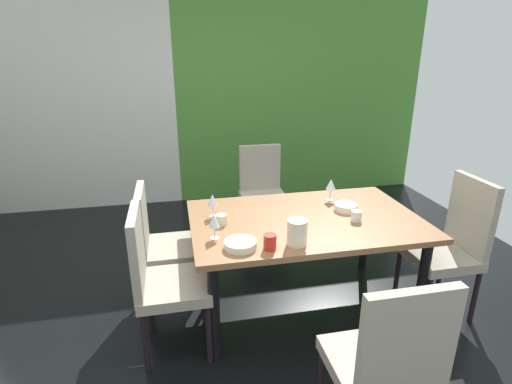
{
  "coord_description": "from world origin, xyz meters",
  "views": [
    {
      "loc": [
        -0.38,
        -2.41,
        1.86
      ],
      "look_at": [
        0.2,
        0.32,
        0.85
      ],
      "focal_mm": 28.0,
      "sensor_mm": 36.0,
      "label": 1
    }
  ],
  "objects": [
    {
      "name": "ground_plane",
      "position": [
        0.0,
        0.0,
        -0.01
      ],
      "size": [
        5.71,
        5.21,
        0.02
      ],
      "primitive_type": "cube",
      "color": "black"
    },
    {
      "name": "back_panel_interior",
      "position": [
        -1.59,
        2.56,
        1.27
      ],
      "size": [
        2.54,
        0.1,
        2.54
      ],
      "primitive_type": "cube",
      "color": "silver",
      "rests_on": "ground_plane"
    },
    {
      "name": "garden_window_panel",
      "position": [
        1.27,
        2.56,
        1.27
      ],
      "size": [
        3.17,
        0.1,
        2.54
      ],
      "primitive_type": "cube",
      "color": "#498632",
      "rests_on": "ground_plane"
    },
    {
      "name": "dining_table",
      "position": [
        0.5,
        0.06,
        0.65
      ],
      "size": [
        1.61,
        1.03,
        0.73
      ],
      "color": "brown",
      "rests_on": "ground_plane"
    },
    {
      "name": "chair_left_near",
      "position": [
        -0.52,
        -0.2,
        0.54
      ],
      "size": [
        0.45,
        0.44,
        0.97
      ],
      "rotation": [
        0.0,
        0.0,
        -1.57
      ],
      "color": "#9F9684",
      "rests_on": "ground_plane"
    },
    {
      "name": "chair_head_near",
      "position": [
        0.49,
        -1.15,
        0.55
      ],
      "size": [
        0.44,
        0.44,
        1.0
      ],
      "color": "#9F9684",
      "rests_on": "ground_plane"
    },
    {
      "name": "chair_left_far",
      "position": [
        -0.51,
        0.31,
        0.53
      ],
      "size": [
        0.45,
        0.44,
        0.94
      ],
      "rotation": [
        0.0,
        0.0,
        -1.57
      ],
      "color": "#9F9684",
      "rests_on": "ground_plane"
    },
    {
      "name": "chair_head_far",
      "position": [
        0.47,
        1.27,
        0.53
      ],
      "size": [
        0.44,
        0.45,
        0.95
      ],
      "rotation": [
        0.0,
        0.0,
        3.14
      ],
      "color": "#9F9684",
      "rests_on": "ground_plane"
    },
    {
      "name": "chair_right_near",
      "position": [
        1.53,
        -0.2,
        0.56
      ],
      "size": [
        0.44,
        0.44,
        1.02
      ],
      "rotation": [
        0.0,
        0.0,
        1.57
      ],
      "color": "#9F9684",
      "rests_on": "ground_plane"
    },
    {
      "name": "wine_glass_right",
      "position": [
        -0.13,
        0.22,
        0.85
      ],
      "size": [
        0.07,
        0.07,
        0.17
      ],
      "color": "silver",
      "rests_on": "dining_table"
    },
    {
      "name": "wine_glass_near_shelf",
      "position": [
        0.8,
        0.35,
        0.86
      ],
      "size": [
        0.08,
        0.08,
        0.18
      ],
      "color": "silver",
      "rests_on": "dining_table"
    },
    {
      "name": "wine_glass_center",
      "position": [
        -0.16,
        -0.13,
        0.84
      ],
      "size": [
        0.07,
        0.07,
        0.17
      ],
      "color": "silver",
      "rests_on": "dining_table"
    },
    {
      "name": "serving_bowl_rear",
      "position": [
        0.84,
        0.13,
        0.75
      ],
      "size": [
        0.17,
        0.17,
        0.05
      ],
      "primitive_type": "cylinder",
      "color": "white",
      "rests_on": "dining_table"
    },
    {
      "name": "serving_bowl_front",
      "position": [
        -0.02,
        -0.29,
        0.75
      ],
      "size": [
        0.2,
        0.2,
        0.05
      ],
      "primitive_type": "cylinder",
      "color": "beige",
      "rests_on": "dining_table"
    },
    {
      "name": "cup_east",
      "position": [
        0.15,
        -0.34,
        0.77
      ],
      "size": [
        0.08,
        0.08,
        0.09
      ],
      "primitive_type": "cylinder",
      "color": "red",
      "rests_on": "dining_table"
    },
    {
      "name": "cup_west",
      "position": [
        0.83,
        -0.06,
        0.76
      ],
      "size": [
        0.07,
        0.07,
        0.07
      ],
      "primitive_type": "cylinder",
      "color": "white",
      "rests_on": "dining_table"
    },
    {
      "name": "cup_south",
      "position": [
        -0.09,
        0.07,
        0.76
      ],
      "size": [
        0.07,
        0.07,
        0.07
      ],
      "primitive_type": "cylinder",
      "color": "silver",
      "rests_on": "dining_table"
    },
    {
      "name": "pitcher_near_window",
      "position": [
        0.32,
        -0.32,
        0.81
      ],
      "size": [
        0.14,
        0.12,
        0.16
      ],
      "color": "#EAE2C5",
      "rests_on": "dining_table"
    }
  ]
}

